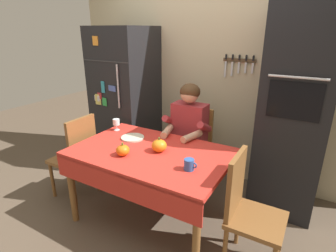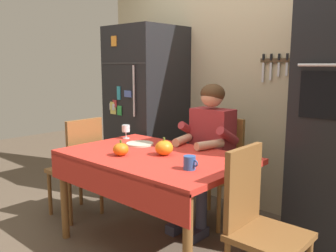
{
  "view_description": "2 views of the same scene",
  "coord_description": "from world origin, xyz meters",
  "px_view_note": "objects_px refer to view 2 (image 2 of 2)",
  "views": [
    {
      "loc": [
        1.22,
        -1.69,
        1.76
      ],
      "look_at": [
        0.12,
        0.2,
        0.96
      ],
      "focal_mm": 28.48,
      "sensor_mm": 36.0,
      "label": 1
    },
    {
      "loc": [
        1.82,
        -1.77,
        1.4
      ],
      "look_at": [
        0.09,
        0.15,
        0.96
      ],
      "focal_mm": 38.22,
      "sensor_mm": 36.0,
      "label": 2
    }
  ],
  "objects_px": {
    "seated_person": "(208,143)",
    "coffee_mug": "(190,163)",
    "chair_left_side": "(79,163)",
    "refrigerator": "(147,111)",
    "dining_table": "(152,165)",
    "chair_right_side": "(258,220)",
    "pumpkin_medium": "(121,149)",
    "serving_tray": "(140,144)",
    "pumpkin_large": "(164,148)",
    "chair_behind_person": "(219,164)",
    "wine_glass": "(126,129)"
  },
  "relations": [
    {
      "from": "chair_right_side",
      "to": "pumpkin_medium",
      "type": "bearing_deg",
      "value": -172.94
    },
    {
      "from": "seated_person",
      "to": "wine_glass",
      "type": "distance_m",
      "value": 0.76
    },
    {
      "from": "wine_glass",
      "to": "pumpkin_large",
      "type": "distance_m",
      "value": 0.71
    },
    {
      "from": "pumpkin_medium",
      "to": "serving_tray",
      "type": "relative_size",
      "value": 0.51
    },
    {
      "from": "chair_behind_person",
      "to": "seated_person",
      "type": "bearing_deg",
      "value": -90.0
    },
    {
      "from": "pumpkin_large",
      "to": "serving_tray",
      "type": "bearing_deg",
      "value": 162.61
    },
    {
      "from": "seated_person",
      "to": "pumpkin_large",
      "type": "xyz_separation_m",
      "value": [
        0.0,
        -0.56,
        0.06
      ]
    },
    {
      "from": "seated_person",
      "to": "chair_right_side",
      "type": "distance_m",
      "value": 1.08
    },
    {
      "from": "pumpkin_medium",
      "to": "chair_left_side",
      "type": "bearing_deg",
      "value": 169.77
    },
    {
      "from": "chair_left_side",
      "to": "wine_glass",
      "type": "relative_size",
      "value": 7.45
    },
    {
      "from": "chair_right_side",
      "to": "pumpkin_large",
      "type": "height_order",
      "value": "chair_right_side"
    },
    {
      "from": "pumpkin_large",
      "to": "chair_behind_person",
      "type": "bearing_deg",
      "value": 90.3
    },
    {
      "from": "dining_table",
      "to": "chair_right_side",
      "type": "distance_m",
      "value": 0.91
    },
    {
      "from": "coffee_mug",
      "to": "wine_glass",
      "type": "relative_size",
      "value": 0.86
    },
    {
      "from": "seated_person",
      "to": "serving_tray",
      "type": "bearing_deg",
      "value": -131.52
    },
    {
      "from": "chair_left_side",
      "to": "pumpkin_medium",
      "type": "height_order",
      "value": "chair_left_side"
    },
    {
      "from": "chair_behind_person",
      "to": "chair_left_side",
      "type": "bearing_deg",
      "value": -139.42
    },
    {
      "from": "pumpkin_large",
      "to": "serving_tray",
      "type": "xyz_separation_m",
      "value": [
        -0.39,
        0.12,
        -0.05
      ]
    },
    {
      "from": "dining_table",
      "to": "pumpkin_medium",
      "type": "bearing_deg",
      "value": -130.89
    },
    {
      "from": "chair_right_side",
      "to": "seated_person",
      "type": "bearing_deg",
      "value": 141.95
    },
    {
      "from": "refrigerator",
      "to": "serving_tray",
      "type": "relative_size",
      "value": 7.89
    },
    {
      "from": "chair_right_side",
      "to": "coffee_mug",
      "type": "height_order",
      "value": "chair_right_side"
    },
    {
      "from": "chair_left_side",
      "to": "pumpkin_large",
      "type": "relative_size",
      "value": 6.9
    },
    {
      "from": "dining_table",
      "to": "chair_left_side",
      "type": "relative_size",
      "value": 1.51
    },
    {
      "from": "chair_left_side",
      "to": "pumpkin_large",
      "type": "height_order",
      "value": "chair_left_side"
    },
    {
      "from": "seated_person",
      "to": "refrigerator",
      "type": "bearing_deg",
      "value": 164.71
    },
    {
      "from": "chair_left_side",
      "to": "coffee_mug",
      "type": "xyz_separation_m",
      "value": [
        1.35,
        -0.07,
        0.27
      ]
    },
    {
      "from": "dining_table",
      "to": "wine_glass",
      "type": "relative_size",
      "value": 11.21
    },
    {
      "from": "dining_table",
      "to": "pumpkin_large",
      "type": "xyz_separation_m",
      "value": [
        0.08,
        0.05,
        0.14
      ]
    },
    {
      "from": "coffee_mug",
      "to": "pumpkin_large",
      "type": "relative_size",
      "value": 0.79
    },
    {
      "from": "seated_person",
      "to": "chair_left_side",
      "type": "height_order",
      "value": "seated_person"
    },
    {
      "from": "chair_right_side",
      "to": "coffee_mug",
      "type": "relative_size",
      "value": 8.71
    },
    {
      "from": "pumpkin_large",
      "to": "seated_person",
      "type": "bearing_deg",
      "value": 90.4
    },
    {
      "from": "refrigerator",
      "to": "wine_glass",
      "type": "distance_m",
      "value": 0.71
    },
    {
      "from": "serving_tray",
      "to": "wine_glass",
      "type": "bearing_deg",
      "value": 161.06
    },
    {
      "from": "dining_table",
      "to": "coffee_mug",
      "type": "distance_m",
      "value": 0.48
    },
    {
      "from": "refrigerator",
      "to": "chair_behind_person",
      "type": "distance_m",
      "value": 1.1
    },
    {
      "from": "dining_table",
      "to": "seated_person",
      "type": "distance_m",
      "value": 0.61
    },
    {
      "from": "dining_table",
      "to": "pumpkin_medium",
      "type": "relative_size",
      "value": 11.94
    },
    {
      "from": "seated_person",
      "to": "serving_tray",
      "type": "relative_size",
      "value": 5.46
    },
    {
      "from": "chair_left_side",
      "to": "refrigerator",
      "type": "bearing_deg",
      "value": 93.05
    },
    {
      "from": "refrigerator",
      "to": "chair_behind_person",
      "type": "bearing_deg",
      "value": -5.06
    },
    {
      "from": "dining_table",
      "to": "wine_glass",
      "type": "height_order",
      "value": "wine_glass"
    },
    {
      "from": "pumpkin_large",
      "to": "dining_table",
      "type": "bearing_deg",
      "value": -147.32
    },
    {
      "from": "refrigerator",
      "to": "pumpkin_medium",
      "type": "xyz_separation_m",
      "value": [
        0.8,
        -1.06,
        -0.11
      ]
    },
    {
      "from": "seated_person",
      "to": "coffee_mug",
      "type": "height_order",
      "value": "seated_person"
    },
    {
      "from": "dining_table",
      "to": "chair_left_side",
      "type": "height_order",
      "value": "chair_left_side"
    },
    {
      "from": "dining_table",
      "to": "serving_tray",
      "type": "height_order",
      "value": "serving_tray"
    },
    {
      "from": "wine_glass",
      "to": "pumpkin_large",
      "type": "relative_size",
      "value": 0.93
    },
    {
      "from": "pumpkin_large",
      "to": "pumpkin_medium",
      "type": "xyz_separation_m",
      "value": [
        -0.23,
        -0.22,
        -0.01
      ]
    }
  ]
}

